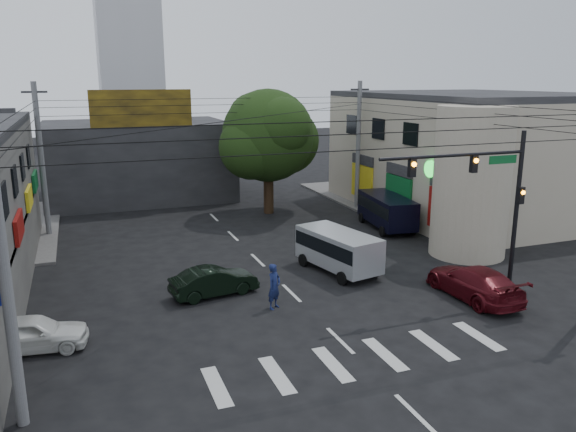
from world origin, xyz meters
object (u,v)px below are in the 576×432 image
utility_pole_near_left (4,267)px  utility_pole_far_left (42,161)px  street_tree (268,136)px  white_compact (32,333)px  maroon_sedan (474,282)px  traffic_gantry (488,188)px  navy_van (387,212)px  traffic_officer (274,286)px  dark_sedan (214,281)px  silver_minivan (338,252)px  utility_pole_far_right (358,146)px

utility_pole_near_left → utility_pole_far_left: (0.00, 20.50, 0.00)m
street_tree → white_compact: size_ratio=2.20×
utility_pole_near_left → maroon_sedan: 18.46m
traffic_gantry → utility_pole_far_left: utility_pole_far_left is taller
navy_van → traffic_officer: navy_van is taller
traffic_gantry → maroon_sedan: traffic_gantry is taller
street_tree → dark_sedan: bearing=-117.5°
traffic_gantry → utility_pole_near_left: 18.66m
dark_sedan → silver_minivan: silver_minivan is taller
street_tree → silver_minivan: size_ratio=1.74×
dark_sedan → traffic_officer: (2.01, -2.33, 0.33)m
dark_sedan → navy_van: 14.90m
street_tree → traffic_officer: bearing=-107.9°
utility_pole_near_left → utility_pole_far_left: bearing=90.0°
traffic_officer → navy_van: bearing=4.9°
silver_minivan → street_tree: bearing=-15.8°
dark_sedan → navy_van: bearing=-69.4°
dark_sedan → navy_van: size_ratio=0.74×
dark_sedan → navy_van: (12.98, 7.30, 0.41)m
street_tree → white_compact: bearing=-130.7°
utility_pole_near_left → silver_minivan: (13.71, 8.42, -3.59)m
utility_pole_far_left → dark_sedan: size_ratio=2.29×
utility_pole_far_left → maroon_sedan: size_ratio=1.84×
maroon_sedan → navy_van: size_ratio=0.92×
maroon_sedan → navy_van: 11.87m
traffic_gantry → white_compact: (-18.32, 1.17, -4.18)m
street_tree → traffic_officer: 17.73m
maroon_sedan → traffic_officer: size_ratio=2.58×
utility_pole_far_left → utility_pole_near_left: bearing=-90.0°
utility_pole_far_left → silver_minivan: bearing=-41.4°
utility_pole_near_left → white_compact: bearing=90.0°
utility_pole_near_left → utility_pole_far_left: same height
street_tree → traffic_officer: size_ratio=4.49×
utility_pole_far_right → maroon_sedan: utility_pole_far_right is taller
street_tree → utility_pole_far_right: size_ratio=0.95×
street_tree → silver_minivan: 13.85m
white_compact → silver_minivan: 14.22m
utility_pole_far_right → traffic_officer: 19.65m
maroon_sedan → traffic_officer: (-8.53, 1.98, 0.25)m
maroon_sedan → utility_pole_far_left: bearing=-45.5°
utility_pole_far_right → white_compact: (-21.00, -15.84, -3.95)m
street_tree → silver_minivan: bearing=-93.4°
dark_sedan → traffic_officer: bearing=-147.9°
maroon_sedan → silver_minivan: (-4.04, 5.21, 0.29)m
utility_pole_far_right → navy_van: bearing=-98.0°
traffic_officer → silver_minivan: bearing=-0.6°
maroon_sedan → traffic_officer: bearing=-14.3°
utility_pole_far_right → dark_sedan: bearing=-136.7°
street_tree → dark_sedan: size_ratio=2.16×
street_tree → traffic_gantry: bearing=-78.0°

